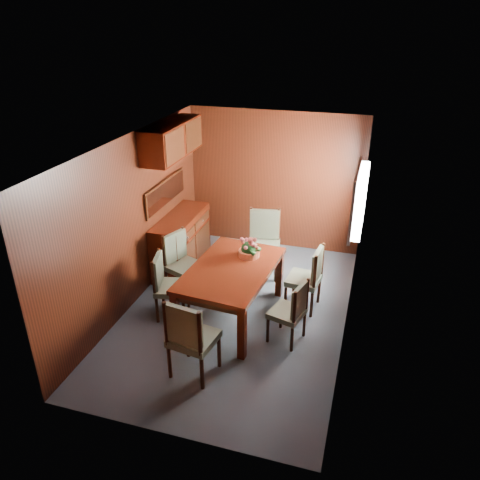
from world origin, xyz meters
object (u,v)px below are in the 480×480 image
(chair_left_near, at_px, (166,282))
(chair_right_near, at_px, (292,309))
(chair_head, at_px, (190,336))
(flower_centerpiece, at_px, (249,246))
(sideboard, at_px, (181,242))
(dining_table, at_px, (231,275))

(chair_left_near, height_order, chair_right_near, chair_left_near)
(chair_left_near, xyz_separation_m, chair_head, (0.78, -1.06, 0.06))
(chair_right_near, height_order, flower_centerpiece, flower_centerpiece)
(chair_left_near, bearing_deg, chair_head, 22.77)
(sideboard, distance_m, chair_right_near, 2.54)
(dining_table, relative_size, flower_centerpiece, 5.47)
(chair_right_near, bearing_deg, chair_head, 150.36)
(sideboard, bearing_deg, chair_head, -64.73)
(chair_left_near, bearing_deg, flower_centerpiece, 107.34)
(sideboard, height_order, chair_left_near, chair_left_near)
(sideboard, relative_size, dining_table, 0.81)
(dining_table, xyz_separation_m, chair_head, (-0.09, -1.27, -0.09))
(chair_head, bearing_deg, chair_left_near, 135.07)
(chair_left_near, xyz_separation_m, chair_right_near, (1.75, -0.09, -0.03))
(chair_left_near, distance_m, chair_head, 1.31)
(sideboard, xyz_separation_m, chair_head, (1.13, -2.40, 0.13))
(dining_table, bearing_deg, chair_right_near, -13.71)
(flower_centerpiece, bearing_deg, chair_right_near, -42.28)
(chair_head, bearing_deg, sideboard, 124.09)
(sideboard, distance_m, dining_table, 1.67)
(dining_table, xyz_separation_m, chair_left_near, (-0.86, -0.21, -0.15))
(chair_right_near, height_order, chair_head, chair_head)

